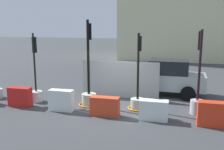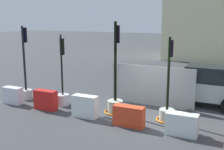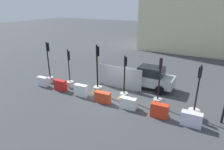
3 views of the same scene
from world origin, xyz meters
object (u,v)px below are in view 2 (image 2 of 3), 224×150
object	(u,v)px
traffic_light_2	(115,97)
construction_barrier_2	(85,106)
construction_barrier_4	(182,124)
car_silver_hatchback	(202,86)
traffic_light_3	(167,107)
traffic_light_0	(26,82)
construction_barrier_1	(46,100)
traffic_light_1	(63,91)
construction_barrier_3	(129,116)
construction_barrier_0	(13,95)

from	to	relation	value
traffic_light_2	construction_barrier_2	distance (m)	1.37
construction_barrier_2	construction_barrier_4	distance (m)	3.91
car_silver_hatchback	traffic_light_3	bearing A→B (deg)	-106.68
traffic_light_0	construction_barrier_1	xyz separation A→B (m)	(1.96, -0.88, -0.40)
traffic_light_0	construction_barrier_1	bearing A→B (deg)	-24.10
traffic_light_0	car_silver_hatchback	size ratio (longest dim) A/B	0.81
traffic_light_1	traffic_light_2	world-z (taller)	traffic_light_2
traffic_light_3	traffic_light_2	bearing A→B (deg)	-178.25
traffic_light_3	construction_barrier_3	bearing A→B (deg)	-132.44
construction_barrier_4	traffic_light_0	bearing A→B (deg)	173.25
traffic_light_0	construction_barrier_3	xyz separation A→B (m)	(5.98, -1.00, -0.44)
construction_barrier_0	construction_barrier_4	size ratio (longest dim) A/B	0.89
traffic_light_1	construction_barrier_4	world-z (taller)	traffic_light_1
car_silver_hatchback	traffic_light_2	bearing A→B (deg)	-137.11
construction_barrier_0	traffic_light_0	bearing A→B (deg)	90.60
car_silver_hatchback	traffic_light_0	bearing A→B (deg)	-159.40
traffic_light_2	construction_barrier_0	xyz separation A→B (m)	(-4.85, -1.03, -0.27)
traffic_light_2	construction_barrier_4	world-z (taller)	traffic_light_2
traffic_light_2	construction_barrier_2	bearing A→B (deg)	-128.86
traffic_light_1	construction_barrier_2	world-z (taller)	traffic_light_1
traffic_light_3	construction_barrier_1	bearing A→B (deg)	-168.07
traffic_light_0	traffic_light_3	world-z (taller)	traffic_light_0
construction_barrier_0	construction_barrier_2	xyz separation A→B (m)	(4.00, -0.03, 0.06)
car_silver_hatchback	construction_barrier_3	bearing A→B (deg)	-115.94
traffic_light_0	construction_barrier_4	bearing A→B (deg)	-6.75
construction_barrier_2	construction_barrier_3	distance (m)	1.97
construction_barrier_4	construction_barrier_0	bearing A→B (deg)	179.64
construction_barrier_4	construction_barrier_3	bearing A→B (deg)	-178.14
traffic_light_3	construction_barrier_3	size ratio (longest dim) A/B	2.79
construction_barrier_2	construction_barrier_0	bearing A→B (deg)	179.60
traffic_light_3	car_silver_hatchback	distance (m)	2.91
traffic_light_2	construction_barrier_3	distance (m)	1.62
traffic_light_2	car_silver_hatchback	bearing A→B (deg)	42.89
construction_barrier_2	car_silver_hatchback	xyz separation A→B (m)	(3.90, 3.89, 0.44)
traffic_light_2	construction_barrier_4	distance (m)	3.25
construction_barrier_2	traffic_light_3	bearing A→B (deg)	20.08
traffic_light_3	construction_barrier_3	distance (m)	1.65
construction_barrier_0	car_silver_hatchback	bearing A→B (deg)	26.04
construction_barrier_1	car_silver_hatchback	xyz separation A→B (m)	(5.96, 3.85, 0.46)
traffic_light_1	traffic_light_3	world-z (taller)	traffic_light_3
traffic_light_0	traffic_light_3	xyz separation A→B (m)	(7.08, 0.21, -0.26)
traffic_light_2	construction_barrier_1	size ratio (longest dim) A/B	3.64
traffic_light_0	traffic_light_1	distance (m)	2.24
construction_barrier_0	construction_barrier_3	size ratio (longest dim) A/B	0.84
construction_barrier_0	construction_barrier_1	size ratio (longest dim) A/B	0.93
construction_barrier_1	construction_barrier_4	size ratio (longest dim) A/B	0.95
construction_barrier_0	car_silver_hatchback	xyz separation A→B (m)	(7.90, 3.86, 0.50)
traffic_light_2	traffic_light_3	xyz separation A→B (m)	(2.22, 0.07, -0.09)
traffic_light_0	construction_barrier_1	distance (m)	2.18
traffic_light_1	construction_barrier_1	distance (m)	0.94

